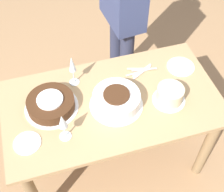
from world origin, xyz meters
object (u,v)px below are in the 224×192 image
at_px(cake_front_chocolate, 51,104).
at_px(cake_back_decorated, 170,95).
at_px(cake_center_white, 116,100).
at_px(wine_glass_near, 63,123).
at_px(wine_glass_far, 72,66).

bearing_deg(cake_front_chocolate, cake_back_decorated, 168.09).
height_order(cake_front_chocolate, cake_back_decorated, cake_back_decorated).
distance_m(cake_center_white, cake_front_chocolate, 0.39).
distance_m(cake_back_decorated, wine_glass_near, 0.67).
height_order(cake_front_chocolate, wine_glass_near, wine_glass_near).
distance_m(cake_front_chocolate, wine_glass_far, 0.26).
relative_size(cake_front_chocolate, cake_back_decorated, 1.60).
xyz_separation_m(cake_center_white, wine_glass_near, (0.34, 0.13, 0.09)).
distance_m(cake_center_white, wine_glass_far, 0.34).
relative_size(cake_back_decorated, wine_glass_far, 0.91).
bearing_deg(cake_front_chocolate, cake_center_white, 166.50).
relative_size(cake_center_white, cake_back_decorated, 1.60).
height_order(cake_front_chocolate, wine_glass_far, wine_glass_far).
height_order(cake_center_white, wine_glass_near, wine_glass_near).
bearing_deg(wine_glass_far, cake_center_white, 129.15).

